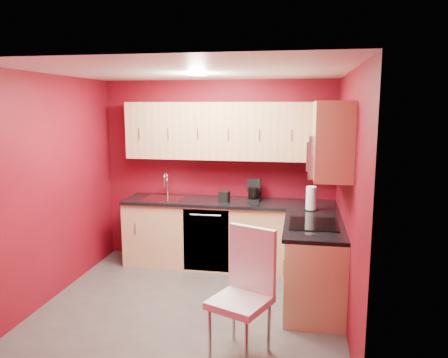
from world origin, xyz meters
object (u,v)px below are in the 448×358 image
(microwave, at_px, (327,154))
(sink, at_px, (164,196))
(napkin_holder, at_px, (224,197))
(paper_towel, at_px, (311,198))
(coffee_maker, at_px, (254,190))
(dining_chair, at_px, (240,295))

(microwave, distance_m, sink, 2.43)
(napkin_holder, distance_m, paper_towel, 1.15)
(napkin_holder, height_order, paper_towel, paper_towel)
(napkin_holder, xyz_separation_m, paper_towel, (1.11, -0.28, 0.08))
(microwave, bearing_deg, sink, 154.40)
(coffee_maker, relative_size, dining_chair, 0.26)
(dining_chair, bearing_deg, sink, 146.18)
(microwave, height_order, dining_chair, microwave)
(napkin_holder, bearing_deg, microwave, -36.80)
(microwave, height_order, coffee_maker, microwave)
(paper_towel, bearing_deg, sink, 169.80)
(microwave, xyz_separation_m, coffee_maker, (-0.87, 1.05, -0.61))
(dining_chair, bearing_deg, coffee_maker, 116.94)
(sink, distance_m, coffee_maker, 1.23)
(microwave, distance_m, coffee_maker, 1.50)
(coffee_maker, distance_m, napkin_holder, 0.40)
(paper_towel, bearing_deg, dining_chair, -109.22)
(coffee_maker, bearing_deg, dining_chair, -85.10)
(microwave, xyz_separation_m, sink, (-2.09, 1.00, -0.72))
(sink, distance_m, paper_towel, 2.00)
(sink, distance_m, dining_chair, 2.53)
(coffee_maker, distance_m, dining_chair, 2.22)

